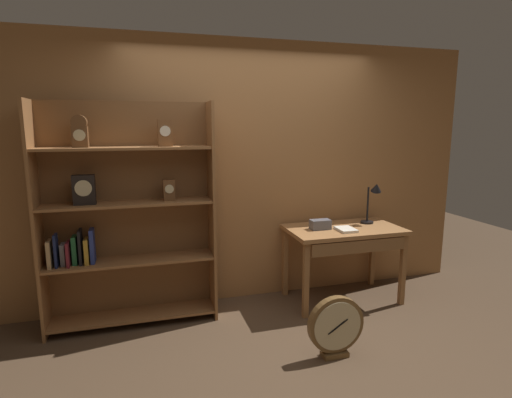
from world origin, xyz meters
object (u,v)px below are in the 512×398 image
Objects in this scene: toolbox_small at (320,224)px; workbench at (345,237)px; desk_lamp at (373,198)px; open_repair_manual at (346,229)px; bookshelf at (125,218)px; round_clock_large at (336,326)px.

workbench is at bearing -8.51° from toolbox_small.
desk_lamp reaches higher than open_repair_manual.
open_repair_manual is (2.05, -0.21, -0.20)m from bookshelf.
desk_lamp is 2.23× the size of toolbox_small.
workbench is at bearing -164.63° from desk_lamp.
workbench is 0.15m from open_repair_manual.
desk_lamp reaches higher than round_clock_large.
toolbox_small reaches higher than round_clock_large.
open_repair_manual is 0.45× the size of round_clock_large.
open_repair_manual is at bearing -31.06° from toolbox_small.
bookshelf reaches higher than round_clock_large.
open_repair_manual is at bearing -114.26° from workbench.
bookshelf is 2.46m from desk_lamp.
workbench is 2.58× the size of desk_lamp.
workbench is 5.18× the size of open_repair_manual.
toolbox_small is (1.84, -0.08, -0.16)m from bookshelf.
toolbox_small is at bearing 150.21° from open_repair_manual.
bookshelf is 2.12m from workbench.
bookshelf is 4.49× the size of desk_lamp.
workbench is at bearing 67.02° from open_repair_manual.
toolbox_small is 0.40× the size of round_clock_large.
bookshelf reaches higher than open_repair_manual.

